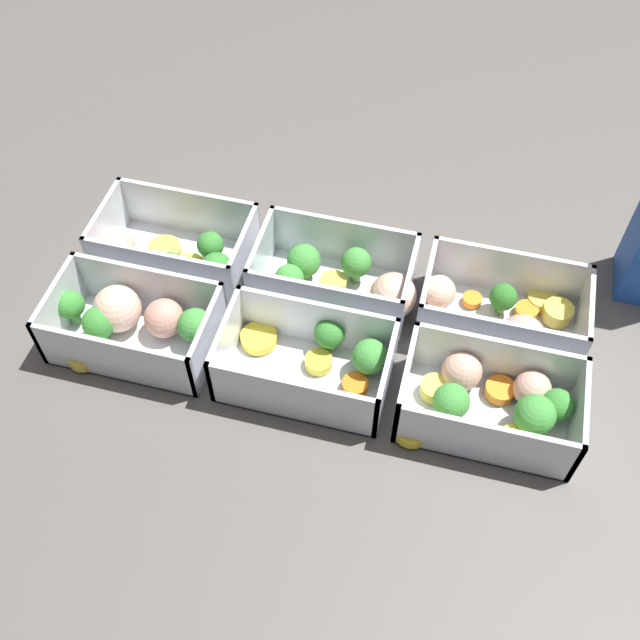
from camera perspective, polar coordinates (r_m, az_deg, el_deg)
The scene contains 7 objects.
ground_plane at distance 0.79m, azimuth -0.00°, elevation -0.99°, with size 4.00×4.00×0.00m, color #56514C.
container_near_left at distance 0.79m, azimuth -14.11°, elevation -0.12°, with size 0.17×0.11×0.06m.
container_near_center at distance 0.74m, azimuth -0.24°, elevation -3.19°, with size 0.17×0.11×0.06m.
container_near_right at distance 0.74m, azimuth 13.08°, elevation -6.07°, with size 0.17×0.11×0.06m.
container_far_left at distance 0.85m, azimuth -11.28°, elevation 5.12°, with size 0.17×0.10×0.06m.
container_far_center at distance 0.80m, azimuth 1.42°, elevation 3.02°, with size 0.19×0.11×0.06m.
container_far_right at distance 0.80m, azimuth 13.59°, elevation 0.44°, with size 0.18×0.12×0.06m.
Camera 1 is at (0.12, -0.45, 0.64)m, focal length 42.00 mm.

